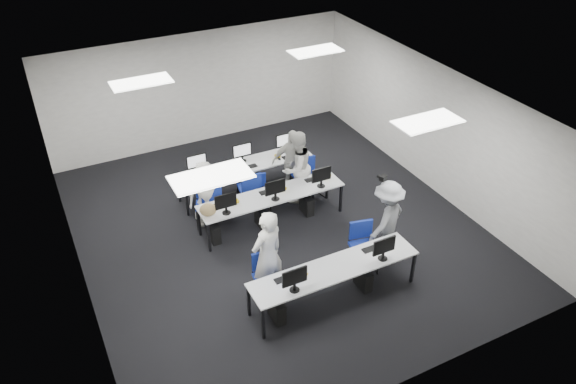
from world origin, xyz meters
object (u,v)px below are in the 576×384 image
chair_1 (363,255)px  chair_4 (313,186)px  chair_7 (300,178)px  photographer (387,218)px  student_0 (267,255)px  student_3 (292,162)px  chair_0 (268,286)px  desk_front (335,270)px  chair_2 (207,212)px  desk_mid (272,197)px  chair_5 (211,207)px  chair_3 (260,199)px  chair_6 (250,195)px  student_1 (296,167)px  student_2 (206,193)px

chair_1 → chair_4: size_ratio=1.04×
chair_7 → photographer: bearing=-80.5°
student_0 → student_3: (1.99, 2.91, -0.13)m
chair_0 → photographer: size_ratio=0.58×
photographer → chair_1: bearing=-5.7°
desk_front → chair_4: (1.27, 3.08, -0.38)m
desk_front → chair_2: chair_2 is taller
desk_mid → chair_7: size_ratio=3.26×
chair_5 → chair_3: bearing=-1.2°
desk_front → chair_1: bearing=26.7°
chair_7 → student_0: bearing=-127.0°
chair_2 → chair_6: size_ratio=0.96×
chair_3 → chair_7: size_ratio=0.83×
desk_front → student_1: size_ratio=1.86×
chair_0 → student_0: 0.64m
student_2 → student_0: bearing=-70.5°
desk_front → chair_3: chair_3 is taller
chair_2 → chair_3: bearing=20.6°
desk_front → chair_5: size_ratio=3.39×
chair_4 → student_2: student_2 is taller
student_0 → chair_4: bearing=-150.4°
chair_7 → desk_front: bearing=-108.1°
desk_mid → photographer: (1.61, -1.90, 0.14)m
student_3 → chair_7: bearing=3.2°
desk_front → chair_7: (1.16, 3.49, -0.37)m
student_0 → student_2: 2.66m
desk_mid → student_3: 1.35m
chair_3 → student_3: size_ratio=0.51×
chair_6 → photographer: size_ratio=0.58×
chair_1 → chair_6: chair_1 is taller
student_2 → photographer: bearing=-27.3°
student_2 → photographer: (2.84, -2.58, 0.08)m
chair_6 → chair_3: bearing=-38.4°
desk_mid → photographer: bearing=-49.8°
chair_7 → student_3: student_3 is taller
desk_mid → chair_0: size_ratio=3.37×
chair_1 → student_3: bearing=101.5°
chair_0 → chair_6: chair_6 is taller
chair_0 → chair_1: chair_1 is taller
student_2 → student_1: bearing=12.2°
chair_4 → chair_1: bearing=-110.8°
chair_0 → chair_4: chair_4 is taller
chair_4 → student_0: (-2.29, -2.44, 0.63)m
desk_front → student_3: bearing=74.7°
chair_0 → chair_2: size_ratio=1.03×
chair_3 → chair_5: (-1.11, 0.15, 0.04)m
chair_1 → chair_7: chair_1 is taller
desk_front → chair_2: size_ratio=3.47×
chair_5 → student_0: student_0 is taller
chair_7 → student_2: (-2.40, -0.21, 0.43)m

